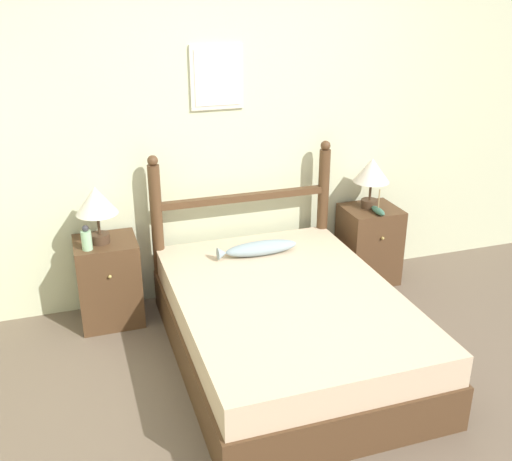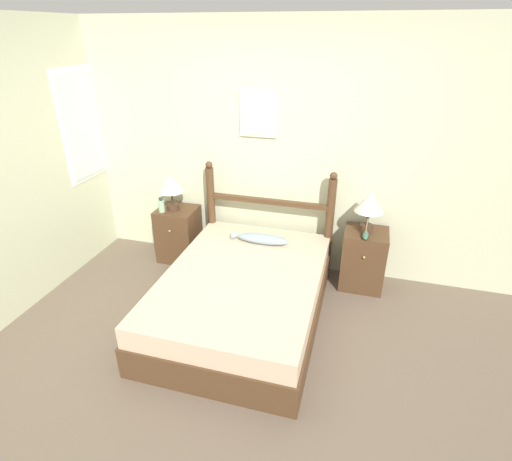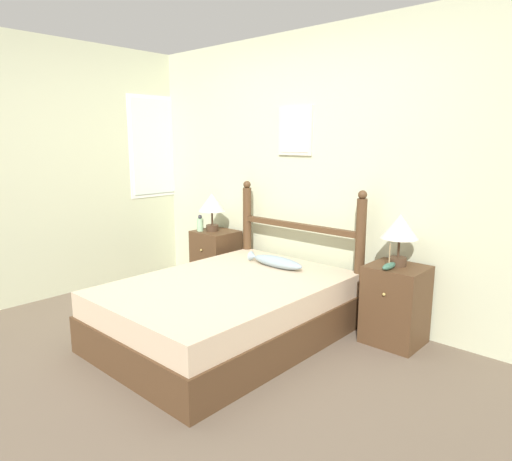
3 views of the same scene
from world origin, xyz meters
The scene contains 12 objects.
ground_plane centered at (0.00, 0.00, 0.00)m, with size 16.00×16.00×0.00m, color brown.
wall_back centered at (0.00, 1.73, 1.28)m, with size 6.40×0.08×2.55m.
wall_left centered at (-2.13, 0.03, 1.28)m, with size 0.08×6.40×2.55m.
bed centered at (-0.07, 0.64, 0.23)m, with size 1.39×1.94×0.47m.
headboard centered at (-0.07, 1.57, 0.62)m, with size 1.39×0.09×1.17m.
nightstand_left centered at (-1.10, 1.48, 0.31)m, with size 0.43×0.41×0.62m.
nightstand_right centered at (0.96, 1.48, 0.31)m, with size 0.43×0.41×0.62m.
table_lamp_left centered at (-1.13, 1.46, 0.91)m, with size 0.28×0.28×0.40m.
table_lamp_right centered at (0.95, 1.49, 0.91)m, with size 0.28×0.28×0.40m.
bottle centered at (-1.22, 1.37, 0.70)m, with size 0.07×0.07×0.17m.
model_boat centered at (0.94, 1.35, 0.65)m, with size 0.06×0.18×0.20m.
fish_pillow centered at (-0.06, 1.23, 0.52)m, with size 0.59×0.14×0.10m.
Camera 3 is at (2.42, -1.76, 1.58)m, focal length 32.00 mm.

